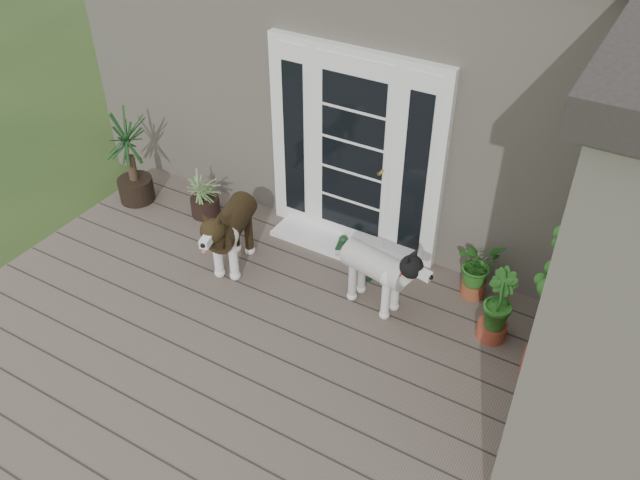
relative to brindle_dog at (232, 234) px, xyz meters
The scene contains 14 objects.
deck 1.66m from the brindle_dog, 49.30° to the right, with size 6.20×4.60×0.12m, color #6B5B4C.
house_main 3.38m from the brindle_dog, 71.15° to the left, with size 7.40×4.00×3.10m, color #665E54.
door_unit 1.47m from the brindle_dog, 49.81° to the left, with size 1.90×0.14×2.15m, color white.
door_step 1.21m from the brindle_dog, 43.39° to the left, with size 1.60×0.40×0.05m, color white.
brindle_dog is the anchor object (origin of this frame).
white_dog 1.52m from the brindle_dog, ahead, with size 0.37×0.86×0.72m, color white, non-canonical shape.
spider_plant 1.00m from the brindle_dog, 145.48° to the left, with size 0.55×0.55×0.58m, color #99B46F, non-canonical shape.
yucca 1.77m from the brindle_dog, 166.85° to the left, with size 0.77×0.77×1.11m, color black, non-canonical shape.
herb_a 2.43m from the brindle_dog, 19.04° to the left, with size 0.42×0.42×0.54m, color #19591A.
herb_b 2.66m from the brindle_dog, ahead, with size 0.35×0.35×0.53m, color #1B4B15.
herb_c 3.39m from the brindle_dog, ahead, with size 0.37×0.37×0.58m, color #17521B.
sapling 3.18m from the brindle_dog, ahead, with size 0.52×0.52×1.75m, color #1E5819, non-canonical shape.
clog_left 1.20m from the brindle_dog, 43.71° to the left, with size 0.13×0.27×0.08m, color #14331A, non-canonical shape.
clog_right 1.47m from the brindle_dog, 23.77° to the left, with size 0.14×0.30×0.09m, color black, non-canonical shape.
Camera 1 is at (2.38, -2.53, 4.50)m, focal length 36.96 mm.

